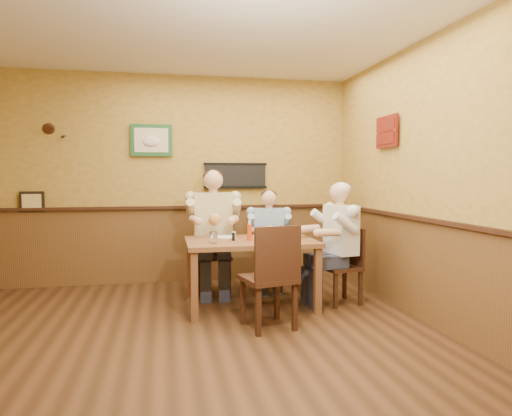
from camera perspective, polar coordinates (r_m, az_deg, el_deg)
The scene contains 17 objects.
room at distance 3.98m, azimuth -8.94°, elevation 7.46°, with size 5.02×5.03×2.81m.
dining_table at distance 5.01m, azimuth -0.68°, elevation -5.02°, with size 1.40×0.90×0.75m.
chair_back_left at distance 5.68m, azimuth -5.33°, elevation -5.79°, with size 0.44×0.44×0.96m, color #391F12, non-canonical shape.
chair_back_right at distance 5.87m, azimuth 1.61°, elevation -6.25°, with size 0.37×0.37×0.80m, color #391F12, non-canonical shape.
chair_right_end at distance 5.29m, azimuth 10.50°, elevation -7.09°, with size 0.40×0.40×0.86m, color #391F12, non-canonical shape.
chair_near_side at distance 4.37m, azimuth 1.53°, elevation -8.50°, with size 0.46×0.46×0.99m, color #391F12, non-canonical shape.
diner_tan_shirt at distance 5.65m, azimuth -5.35°, elevation -3.74°, with size 0.63×0.63×1.37m, color beige, non-canonical shape.
diner_blue_polo at distance 5.84m, azimuth 1.61°, elevation -4.60°, with size 0.53×0.53×1.14m, color #85A4C8, non-canonical shape.
diner_white_elder at distance 5.26m, azimuth 10.53°, elevation -5.11°, with size 0.57×0.57×1.23m, color silver, non-canonical shape.
water_glass_left at distance 4.76m, azimuth -5.35°, elevation -3.66°, with size 0.08×0.08×0.12m, color white.
water_glass_mid at distance 4.70m, azimuth 1.29°, elevation -3.70°, with size 0.09×0.09×0.13m, color white.
cola_tumbler at distance 4.95m, azimuth 4.83°, elevation -3.46°, with size 0.08×0.08×0.10m, color black.
hot_sauce_bottle at distance 4.90m, azimuth -0.82°, elevation -2.94°, with size 0.05×0.05×0.20m, color #C43E15.
salt_shaker at distance 4.96m, azimuth -2.77°, elevation -3.49°, with size 0.04×0.04×0.09m, color silver.
pepper_shaker at distance 4.92m, azimuth -2.84°, elevation -3.61°, with size 0.03×0.03×0.08m, color black.
plate_far_left at distance 5.18m, azimuth -3.99°, elevation -3.62°, with size 0.23×0.23×0.02m, color white.
plate_far_right at distance 5.34m, azimuth 3.19°, elevation -3.39°, with size 0.22×0.22×0.01m, color silver.
Camera 1 is at (-0.03, -3.80, 1.44)m, focal length 32.00 mm.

